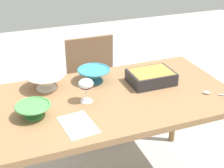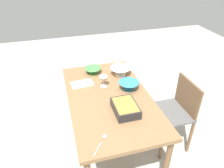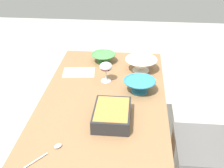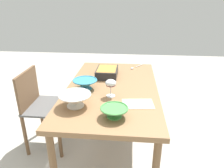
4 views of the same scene
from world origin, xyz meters
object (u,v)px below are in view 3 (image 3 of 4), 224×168
casserole_dish (112,114)px  chair (216,144)px  dining_table (104,104)px  mixing_bowl (103,57)px  serving_spoon (51,150)px  small_bowl (141,64)px  wine_glass (106,68)px  napkin (79,72)px  serving_bowl (140,85)px

casserole_dish → chair: bearing=-75.4°
dining_table → mixing_bowl: mixing_bowl is taller
chair → casserole_dish: (-0.18, 0.68, 0.32)m
serving_spoon → small_bowl: bearing=-25.3°
wine_glass → dining_table: bearing=-178.0°
chair → small_bowl: bearing=47.0°
chair → serving_spoon: chair is taller
serving_spoon → napkin: (0.87, 0.02, -0.01)m
small_bowl → serving_bowl: (-0.31, 0.01, -0.01)m
chair → serving_spoon: (-0.46, 0.96, 0.28)m
wine_glass → serving_bowl: (-0.12, -0.24, -0.06)m
casserole_dish → small_bowl: bearing=-14.0°
serving_bowl → mixing_bowl: bearing=33.9°
wine_glass → napkin: size_ratio=0.62×
serving_spoon → napkin: 0.87m
wine_glass → napkin: 0.27m
napkin → serving_spoon: bearing=-178.5°
chair → casserole_dish: chair is taller
napkin → serving_bowl: bearing=-117.4°
casserole_dish → napkin: 0.66m
small_bowl → serving_spoon: (-0.94, 0.44, -0.05)m
serving_spoon → napkin: size_ratio=0.82×
wine_glass → mixing_bowl: (0.32, 0.06, -0.07)m
wine_glass → serving_spoon: (-0.75, 0.20, -0.10)m
chair → serving_bowl: serving_bowl is taller
mixing_bowl → serving_spoon: bearing=172.4°
small_bowl → mixing_bowl: bearing=67.4°
wine_glass → serving_bowl: wine_glass is taller
dining_table → serving_bowl: 0.27m
wine_glass → napkin: wine_glass is taller
chair → mixing_bowl: size_ratio=4.33×
chair → serving_bowl: size_ratio=3.90×
small_bowl → serving_spoon: 1.04m
dining_table → napkin: napkin is taller
mixing_bowl → serving_bowl: serving_bowl is taller
wine_glass → serving_spoon: size_ratio=0.77×
mixing_bowl → serving_bowl: size_ratio=0.90×
dining_table → mixing_bowl: 0.52m
small_bowl → serving_bowl: bearing=178.5°
dining_table → small_bowl: 0.47m
chair → casserole_dish: size_ratio=2.95×
chair → napkin: (0.40, 0.98, 0.28)m
mixing_bowl → serving_bowl: bearing=-146.1°
casserole_dish → serving_spoon: 0.40m
mixing_bowl → serving_spoon: 1.08m
napkin → small_bowl: bearing=-80.9°
dining_table → serving_bowl: (0.07, -0.23, 0.12)m
small_bowl → chair: bearing=-133.0°
mixing_bowl → small_bowl: (-0.13, -0.30, 0.01)m
serving_spoon → casserole_dish: bearing=-44.5°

